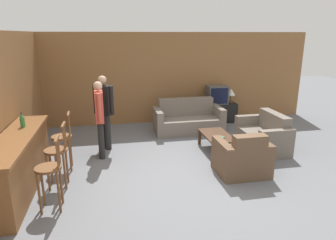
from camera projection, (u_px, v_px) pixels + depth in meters
name	position (u px, v px, depth m)	size (l,w,h in m)	color
ground_plane	(187.00, 177.00, 5.53)	(24.00, 24.00, 0.00)	slate
wall_back	(155.00, 79.00, 8.67)	(9.40, 0.08, 2.60)	olive
wall_left	(13.00, 100.00, 5.85)	(0.08, 8.72, 2.60)	olive
bar_counter	(19.00, 163.00, 4.94)	(0.55, 2.58, 0.95)	brown
bar_chair_near	(50.00, 173.00, 4.37)	(0.39, 0.39, 1.12)	brown
bar_chair_mid	(57.00, 155.00, 5.03)	(0.38, 0.38, 1.12)	brown
bar_chair_far	(63.00, 141.00, 5.69)	(0.40, 0.40, 1.12)	brown
couch_far	(188.00, 120.00, 8.05)	(1.81, 0.84, 0.87)	#70665B
armchair_near	(242.00, 158.00, 5.56)	(0.91, 0.80, 0.84)	brown
loveseat_right	(264.00, 136.00, 6.83)	(0.77, 1.35, 0.83)	#70665B
coffee_table	(217.00, 137.00, 6.69)	(0.58, 1.04, 0.38)	#472D1E
tv_unit	(216.00, 113.00, 8.93)	(1.19, 0.47, 0.57)	black
tv	(217.00, 95.00, 8.78)	(0.59, 0.44, 0.53)	#4C4C4C
bottle	(22.00, 120.00, 5.27)	(0.08, 0.08, 0.26)	#2D7F3D
book_on_table	(221.00, 137.00, 6.47)	(0.16, 0.14, 0.02)	#33704C
table_lamp	(231.00, 93.00, 8.85)	(0.26, 0.26, 0.42)	brown
person_by_window	(104.00, 108.00, 6.64)	(0.44, 0.43, 1.68)	black
person_by_counter	(100.00, 115.00, 6.15)	(0.18, 0.53, 1.63)	black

